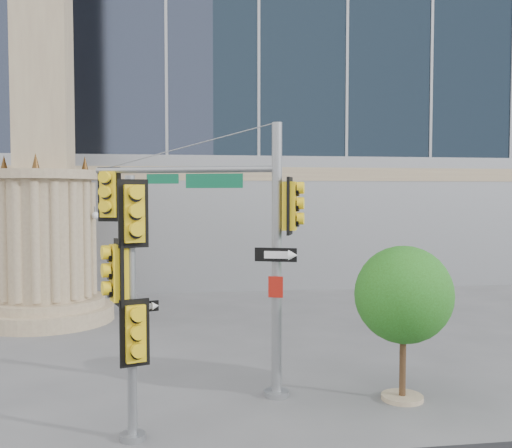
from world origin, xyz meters
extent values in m
plane|color=#545456|center=(0.00, 0.00, 0.00)|extent=(120.00, 120.00, 0.00)
cylinder|color=#9B8369|center=(-6.00, 9.00, 0.25)|extent=(4.40, 4.40, 0.50)
cylinder|color=#9B8369|center=(-6.00, 9.00, 0.65)|extent=(3.80, 3.80, 0.30)
cylinder|color=#9B8369|center=(-6.00, 9.00, 2.80)|extent=(3.00, 3.00, 4.00)
cylinder|color=#9B8369|center=(-6.00, 9.00, 4.95)|extent=(3.50, 3.50, 0.30)
cube|color=#9B8369|center=(-6.00, 9.00, 10.50)|extent=(1.70, 1.70, 11.00)
cone|color=#472D14|center=(-4.70, 9.00, 5.35)|extent=(0.24, 0.24, 0.50)
cone|color=#472D14|center=(-7.30, 9.00, 5.35)|extent=(0.24, 0.24, 0.50)
cylinder|color=slate|center=(0.40, 0.79, 0.06)|extent=(0.54, 0.54, 0.12)
cylinder|color=slate|center=(0.40, 0.79, 2.90)|extent=(0.21, 0.21, 5.80)
cylinder|color=slate|center=(-1.52, 1.47, 4.83)|extent=(3.87, 1.48, 0.14)
cube|color=#0B5D3B|center=(-0.88, 1.23, 4.59)|extent=(1.20, 0.46, 0.31)
cube|color=yellow|center=(-3.16, 2.05, 4.30)|extent=(0.59, 0.43, 1.21)
cube|color=yellow|center=(0.65, 0.70, 4.06)|extent=(0.43, 0.59, 1.21)
cube|color=black|center=(0.35, 0.67, 3.05)|extent=(0.85, 0.32, 0.29)
cube|color=#A8180F|center=(0.35, 0.67, 2.37)|extent=(0.30, 0.13, 0.44)
cylinder|color=slate|center=(-2.49, -0.98, 0.06)|extent=(0.44, 0.44, 0.11)
cylinder|color=slate|center=(-2.49, -0.98, 2.31)|extent=(0.17, 0.17, 4.63)
cube|color=yellow|center=(-2.42, -1.17, 3.98)|extent=(0.57, 0.41, 1.16)
cube|color=yellow|center=(-2.68, -1.04, 2.96)|extent=(0.41, 0.57, 1.16)
cube|color=yellow|center=(-2.42, -1.17, 1.94)|extent=(0.57, 0.41, 1.16)
cube|color=black|center=(-2.30, -1.03, 2.36)|extent=(0.55, 0.21, 0.19)
cylinder|color=#9B8369|center=(2.97, 0.20, 0.05)|extent=(0.87, 0.87, 0.10)
cylinder|color=#382314|center=(2.97, 0.20, 0.87)|extent=(0.14, 0.14, 1.74)
sphere|color=#245613|center=(2.97, 0.20, 2.22)|extent=(2.03, 2.03, 2.03)
sphere|color=#245613|center=(3.41, 0.44, 1.93)|extent=(1.26, 1.26, 1.26)
sphere|color=#245613|center=(2.63, -0.04, 1.98)|extent=(1.06, 1.06, 1.06)
camera|label=1|loc=(-1.76, -10.97, 4.31)|focal=40.00mm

